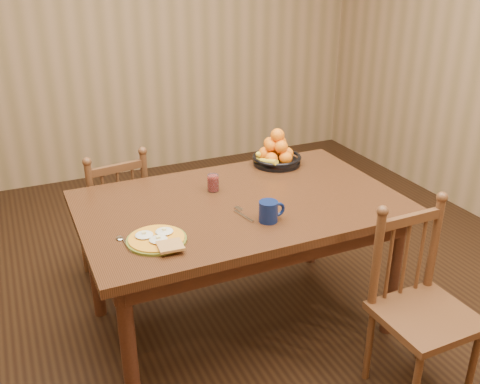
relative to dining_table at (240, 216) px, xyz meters
name	(u,v)px	position (x,y,z in m)	size (l,w,h in m)	color
room	(240,83)	(0.00, 0.00, 0.68)	(4.52, 5.02, 2.72)	black
dining_table	(240,216)	(0.00, 0.00, 0.00)	(1.60, 1.00, 0.75)	black
chair_far	(115,219)	(-0.51, 0.72, -0.24)	(0.44, 0.43, 0.87)	#452514
chair_near	(421,308)	(0.55, -0.76, -0.23)	(0.41, 0.40, 0.90)	#452514
breakfast_plate	(157,239)	(-0.50, -0.23, 0.10)	(0.26, 0.29, 0.04)	#59601E
fork	(242,213)	(-0.05, -0.14, 0.09)	(0.05, 0.18, 0.00)	silver
spoon	(122,240)	(-0.64, -0.16, 0.09)	(0.04, 0.16, 0.01)	silver
coffee_mug	(269,211)	(0.03, -0.26, 0.14)	(0.13, 0.09, 0.10)	#0B163D
juice_glass	(213,183)	(-0.08, 0.18, 0.13)	(0.06, 0.06, 0.09)	silver
fruit_bowl	(276,153)	(0.41, 0.38, 0.15)	(0.29, 0.29, 0.22)	black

